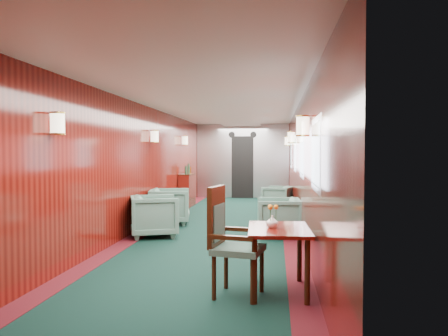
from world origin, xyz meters
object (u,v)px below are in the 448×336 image
object	(u,v)px
credenza	(187,190)
armchair_left_far	(170,206)
side_chair	(229,236)
armchair_left_near	(154,216)
armchair_right_far	(277,198)
armchair_right_near	(278,217)
dining_table	(279,238)

from	to	relation	value
credenza	armchair_left_far	world-z (taller)	credenza
side_chair	armchair_left_near	distance (m)	3.39
credenza	armchair_right_far	distance (m)	2.52
credenza	armchair_right_far	world-z (taller)	credenza
armchair_left_far	armchair_left_near	bearing A→B (deg)	171.53
armchair_left_near	armchair_right_far	bearing A→B (deg)	-50.22
armchair_left_near	armchair_left_far	xyz separation A→B (m)	(-0.05, 1.34, 0.00)
armchair_right_near	armchair_right_far	distance (m)	3.53
credenza	armchair_left_near	size ratio (longest dim) A/B	1.46
armchair_right_near	credenza	bearing A→B (deg)	-152.04
credenza	armchair_left_near	world-z (taller)	credenza
armchair_left_near	armchair_right_far	world-z (taller)	armchair_left_near
side_chair	armchair_left_far	xyz separation A→B (m)	(-1.68, 4.31, -0.24)
armchair_right_near	armchair_right_far	world-z (taller)	armchair_right_near
armchair_left_far	armchair_right_near	world-z (taller)	armchair_left_far
dining_table	armchair_right_near	world-z (taller)	armchair_right_near
armchair_right_far	dining_table	bearing A→B (deg)	17.52
dining_table	credenza	world-z (taller)	credenza
side_chair	armchair_left_far	world-z (taller)	side_chair
armchair_right_far	armchair_left_far	bearing A→B (deg)	-24.72
armchair_right_near	armchair_right_far	size ratio (longest dim) A/B	1.10
credenza	dining_table	bearing A→B (deg)	-71.08
dining_table	armchair_right_near	size ratio (longest dim) A/B	1.24
credenza	armchair_right_far	bearing A→B (deg)	-12.71
side_chair	credenza	world-z (taller)	credenza
side_chair	armchair_left_near	size ratio (longest dim) A/B	1.40
dining_table	credenza	size ratio (longest dim) A/B	0.79
side_chair	armchair_right_far	world-z (taller)	side_chair
armchair_left_far	armchair_right_far	size ratio (longest dim) A/B	1.18
armchair_left_near	armchair_right_near	bearing A→B (deg)	-104.20
armchair_left_near	armchair_right_far	xyz separation A→B (m)	(2.15, 3.76, -0.05)
armchair_left_far	armchair_right_near	distance (m)	2.47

